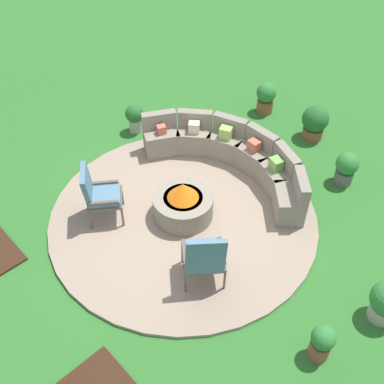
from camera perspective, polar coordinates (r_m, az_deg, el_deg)
ground_plane at (r=7.72m, az=-1.08°, el=-3.12°), size 24.00×24.00×0.00m
patio_circle at (r=7.70m, az=-1.08°, el=-2.97°), size 4.44×4.44×0.06m
fire_pit at (r=7.48m, az=-1.11°, el=-1.42°), size 0.99×0.99×0.69m
curved_stone_bench at (r=8.32m, az=5.00°, el=4.49°), size 3.42×1.51×0.80m
lounge_chair_front_left at (r=7.41m, az=-11.54°, el=-0.09°), size 0.75×0.77×1.05m
lounge_chair_front_right at (r=6.41m, az=1.51°, el=-7.97°), size 0.81×0.82×1.03m
potted_plant_0 at (r=9.45m, az=14.99°, el=8.42°), size 0.53×0.53×0.71m
potted_plant_1 at (r=9.40m, az=-7.13°, el=9.25°), size 0.36×0.36×0.61m
potted_plant_2 at (r=6.25m, az=15.78°, el=-17.51°), size 0.31×0.31×0.59m
potted_plant_4 at (r=10.03m, az=9.15°, el=11.56°), size 0.42×0.42×0.68m
potted_plant_5 at (r=8.55m, az=18.60°, el=2.92°), size 0.40×0.40×0.64m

